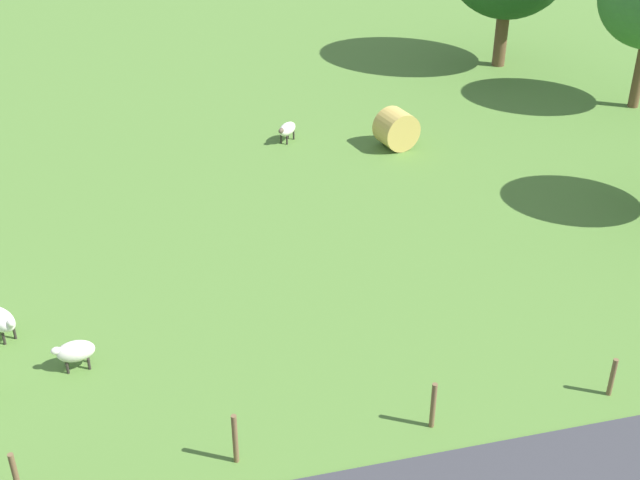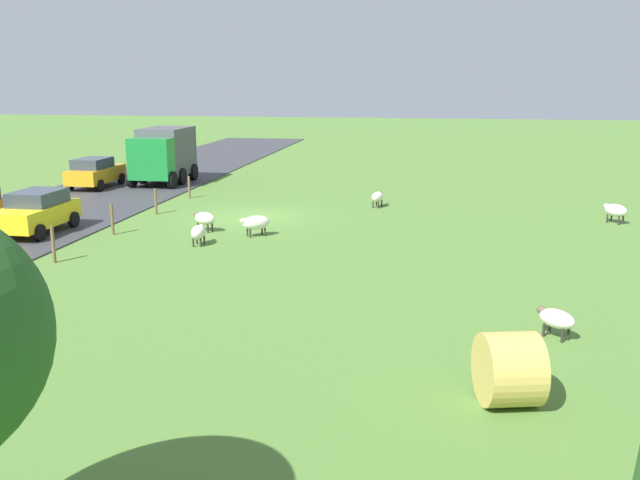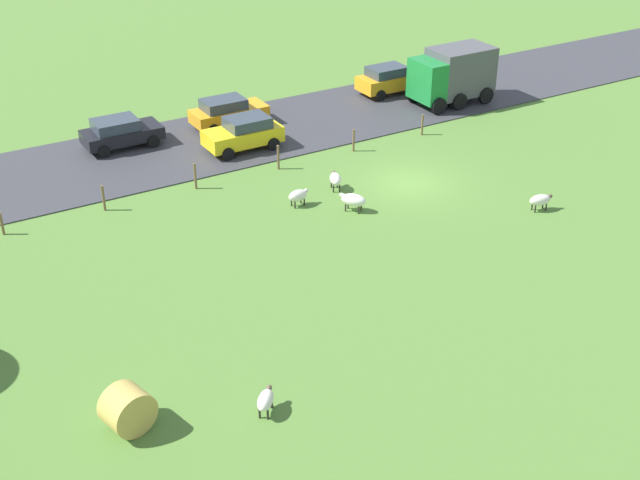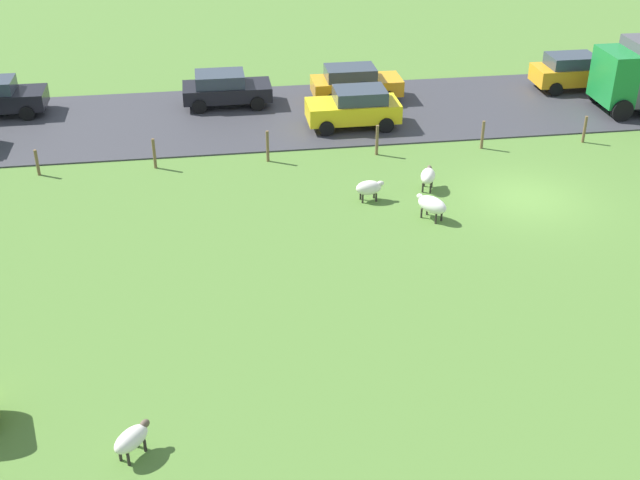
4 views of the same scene
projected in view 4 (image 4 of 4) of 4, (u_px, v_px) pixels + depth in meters
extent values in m
plane|color=#517A33|center=(526.00, 198.00, 29.40)|extent=(160.00, 160.00, 0.00)
cube|color=#38383D|center=(450.00, 107.00, 37.57)|extent=(8.00, 80.00, 0.06)
ellipsoid|color=silver|center=(428.00, 176.00, 29.73)|extent=(1.06, 0.81, 0.52)
ellipsoid|color=brown|center=(429.00, 168.00, 30.05)|extent=(0.31, 0.26, 0.20)
cylinder|color=#2D2823|center=(424.00, 182.00, 30.16)|extent=(0.07, 0.07, 0.36)
cylinder|color=#2D2823|center=(432.00, 183.00, 30.10)|extent=(0.07, 0.07, 0.36)
cylinder|color=#2D2823|center=(423.00, 188.00, 29.71)|extent=(0.07, 0.07, 0.36)
cylinder|color=#2D2823|center=(431.00, 189.00, 29.66)|extent=(0.07, 0.07, 0.36)
ellipsoid|color=silver|center=(369.00, 188.00, 28.98)|extent=(0.59, 0.95, 0.52)
ellipsoid|color=silver|center=(380.00, 184.00, 29.01)|extent=(0.20, 0.27, 0.20)
cylinder|color=#2D2823|center=(374.00, 194.00, 29.32)|extent=(0.07, 0.07, 0.31)
cylinder|color=#2D2823|center=(376.00, 198.00, 29.08)|extent=(0.07, 0.07, 0.31)
cylinder|color=#2D2823|center=(360.00, 195.00, 29.22)|extent=(0.07, 0.07, 0.31)
cylinder|color=#2D2823|center=(363.00, 199.00, 28.98)|extent=(0.07, 0.07, 0.31)
ellipsoid|color=white|center=(432.00, 205.00, 27.71)|extent=(1.24, 1.12, 0.56)
ellipsoid|color=silver|center=(420.00, 196.00, 27.98)|extent=(0.32, 0.30, 0.20)
cylinder|color=#2D2823|center=(421.00, 213.00, 27.99)|extent=(0.07, 0.07, 0.34)
cylinder|color=#2D2823|center=(427.00, 210.00, 28.18)|extent=(0.07, 0.07, 0.34)
cylinder|color=#2D2823|center=(436.00, 219.00, 27.61)|extent=(0.07, 0.07, 0.34)
cylinder|color=#2D2823|center=(441.00, 216.00, 27.80)|extent=(0.07, 0.07, 0.34)
ellipsoid|color=silver|center=(131.00, 439.00, 17.90)|extent=(1.00, 0.96, 0.46)
ellipsoid|color=brown|center=(145.00, 424.00, 18.17)|extent=(0.31, 0.31, 0.20)
cylinder|color=#2D2823|center=(137.00, 441.00, 18.31)|extent=(0.07, 0.07, 0.32)
cylinder|color=#2D2823|center=(145.00, 446.00, 18.19)|extent=(0.07, 0.07, 0.32)
cylinder|color=#2D2823|center=(120.00, 455.00, 17.94)|extent=(0.07, 0.07, 0.32)
cylinder|color=#2D2823|center=(128.00, 460.00, 17.82)|extent=(0.07, 0.07, 0.32)
cylinder|color=brown|center=(585.00, 129.00, 33.67)|extent=(0.12, 0.12, 1.14)
cylinder|color=brown|center=(483.00, 135.00, 33.09)|extent=(0.12, 0.12, 1.18)
cylinder|color=brown|center=(377.00, 140.00, 32.51)|extent=(0.12, 0.12, 1.25)
cylinder|color=brown|center=(268.00, 146.00, 31.94)|extent=(0.12, 0.12, 1.28)
cylinder|color=brown|center=(154.00, 154.00, 31.39)|extent=(0.12, 0.12, 1.21)
cylinder|color=brown|center=(37.00, 163.00, 30.87)|extent=(0.12, 0.12, 1.03)
cube|color=#197F33|center=(614.00, 76.00, 36.17)|extent=(2.38, 1.20, 2.30)
cylinder|color=black|center=(622.00, 110.00, 35.71)|extent=(0.30, 0.96, 0.96)
cylinder|color=black|center=(598.00, 93.00, 37.75)|extent=(0.30, 0.96, 0.96)
cylinder|color=black|center=(628.00, 91.00, 37.95)|extent=(0.30, 0.96, 0.96)
cube|color=orange|center=(575.00, 74.00, 39.38)|extent=(1.79, 4.03, 0.80)
cube|color=#333D47|center=(571.00, 61.00, 39.01)|extent=(1.57, 2.22, 0.56)
cylinder|color=black|center=(591.00, 75.00, 40.52)|extent=(0.22, 0.64, 0.64)
cylinder|color=black|center=(608.00, 87.00, 38.98)|extent=(0.22, 0.64, 0.64)
cylinder|color=black|center=(541.00, 78.00, 40.18)|extent=(0.22, 0.64, 0.64)
cylinder|color=black|center=(556.00, 89.00, 38.64)|extent=(0.22, 0.64, 0.64)
cube|color=yellow|center=(353.00, 110.00, 35.04)|extent=(1.85, 3.95, 0.78)
cube|color=#333D47|center=(360.00, 95.00, 34.75)|extent=(1.62, 2.17, 0.56)
cylinder|color=black|center=(327.00, 128.00, 34.27)|extent=(0.22, 0.64, 0.64)
cylinder|color=black|center=(320.00, 113.00, 35.86)|extent=(0.22, 0.64, 0.64)
cylinder|color=black|center=(386.00, 125.00, 34.60)|extent=(0.22, 0.64, 0.64)
cylinder|color=black|center=(377.00, 110.00, 36.20)|extent=(0.22, 0.64, 0.64)
cube|color=orange|center=(357.00, 86.00, 38.01)|extent=(1.79, 4.15, 0.71)
cube|color=#333D47|center=(350.00, 73.00, 37.66)|extent=(1.57, 2.28, 0.56)
cylinder|color=black|center=(380.00, 85.00, 39.13)|extent=(0.22, 0.64, 0.64)
cylinder|color=black|center=(389.00, 98.00, 37.59)|extent=(0.22, 0.64, 0.64)
cylinder|color=black|center=(325.00, 88.00, 38.78)|extent=(0.22, 0.64, 0.64)
cylinder|color=black|center=(331.00, 101.00, 37.24)|extent=(0.22, 0.64, 0.64)
cube|color=black|center=(227.00, 91.00, 37.40)|extent=(1.90, 4.02, 0.65)
cube|color=#333D47|center=(220.00, 79.00, 37.07)|extent=(1.67, 2.21, 0.56)
cylinder|color=black|center=(254.00, 90.00, 38.55)|extent=(0.22, 0.64, 0.64)
cylinder|color=black|center=(257.00, 104.00, 36.91)|extent=(0.22, 0.64, 0.64)
cylinder|color=black|center=(199.00, 93.00, 38.21)|extent=(0.22, 0.64, 0.64)
cylinder|color=black|center=(199.00, 107.00, 36.57)|extent=(0.22, 0.64, 0.64)
cylinder|color=black|center=(33.00, 99.00, 37.43)|extent=(0.22, 0.64, 0.64)
cylinder|color=black|center=(27.00, 113.00, 35.84)|extent=(0.22, 0.64, 0.64)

